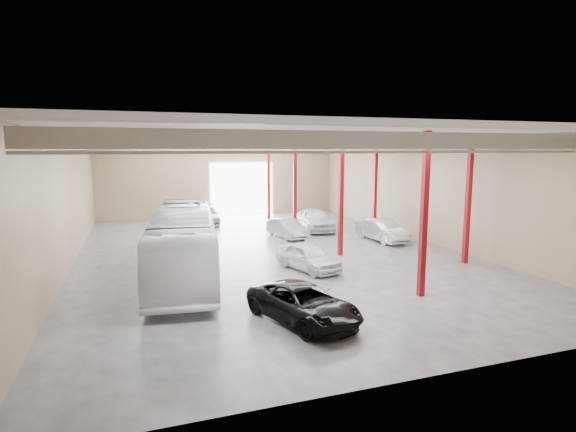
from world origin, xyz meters
TOP-DOWN VIEW (x-y plane):
  - depot_shell at (0.13, 0.48)m, footprint 22.12×32.12m
  - coach_bus at (-5.50, -3.76)m, footprint 4.37×12.50m
  - black_sedan at (-2.00, -11.06)m, footprint 3.64×5.29m
  - car_row_a at (0.77, -4.50)m, footprint 2.78×4.39m
  - car_row_b at (2.50, 4.09)m, footprint 2.04×4.19m
  - car_row_c at (-2.00, 12.00)m, footprint 2.49×5.16m
  - car_right_near at (8.30, 0.83)m, footprint 1.90×4.65m
  - car_right_far at (5.50, 6.03)m, footprint 2.45×5.18m

SIDE VIEW (x-z plane):
  - car_row_b at x=2.50m, z-range 0.00..1.32m
  - black_sedan at x=-2.00m, z-range 0.00..1.34m
  - car_row_a at x=0.77m, z-range 0.00..1.39m
  - car_row_c at x=-2.00m, z-range 0.00..1.45m
  - car_right_near at x=8.30m, z-range 0.00..1.50m
  - car_right_far at x=5.50m, z-range 0.00..1.71m
  - coach_bus at x=-5.50m, z-range 0.00..3.41m
  - depot_shell at x=0.13m, z-range 1.44..8.51m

